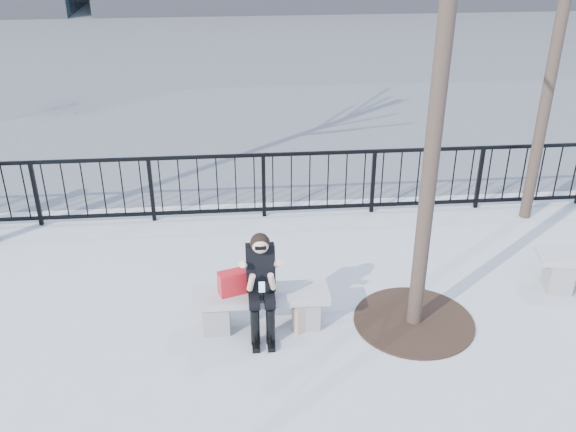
{
  "coord_description": "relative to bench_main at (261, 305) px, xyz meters",
  "views": [
    {
      "loc": [
        -0.25,
        -6.48,
        4.82
      ],
      "look_at": [
        0.4,
        0.8,
        1.1
      ],
      "focal_mm": 40.0,
      "sensor_mm": 36.0,
      "label": 1
    }
  ],
  "objects": [
    {
      "name": "ground",
      "position": [
        0.0,
        0.0,
        -0.3
      ],
      "size": [
        120.0,
        120.0,
        0.0
      ],
      "primitive_type": "plane",
      "color": "#A0A19B",
      "rests_on": "ground"
    },
    {
      "name": "street_surface",
      "position": [
        0.0,
        15.0,
        -0.3
      ],
      "size": [
        60.0,
        23.0,
        0.01
      ],
      "primitive_type": "cube",
      "color": "#474747",
      "rests_on": "ground"
    },
    {
      "name": "railing",
      "position": [
        0.0,
        3.0,
        0.25
      ],
      "size": [
        14.0,
        0.06,
        1.1
      ],
      "color": "black",
      "rests_on": "ground"
    },
    {
      "name": "tree_grate",
      "position": [
        1.9,
        -0.1,
        -0.29
      ],
      "size": [
        1.5,
        1.5,
        0.02
      ],
      "primitive_type": "cylinder",
      "color": "black",
      "rests_on": "ground"
    },
    {
      "name": "bench_main",
      "position": [
        0.0,
        0.0,
        0.0
      ],
      "size": [
        1.65,
        0.46,
        0.49
      ],
      "color": "slate",
      "rests_on": "ground"
    },
    {
      "name": "seated_woman",
      "position": [
        0.0,
        -0.16,
        0.37
      ],
      "size": [
        0.5,
        0.64,
        1.34
      ],
      "color": "black",
      "rests_on": "ground"
    },
    {
      "name": "handbag",
      "position": [
        -0.32,
        0.02,
        0.34
      ],
      "size": [
        0.39,
        0.27,
        0.29
      ],
      "primitive_type": "cube",
      "rotation": [
        0.0,
        0.0,
        0.31
      ],
      "color": "red",
      "rests_on": "bench_main"
    },
    {
      "name": "shopping_bag",
      "position": [
        0.55,
        -0.11,
        -0.13
      ],
      "size": [
        0.37,
        0.29,
        0.34
      ],
      "primitive_type": "cube",
      "rotation": [
        0.0,
        0.0,
        0.5
      ],
      "color": "tan",
      "rests_on": "ground"
    }
  ]
}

